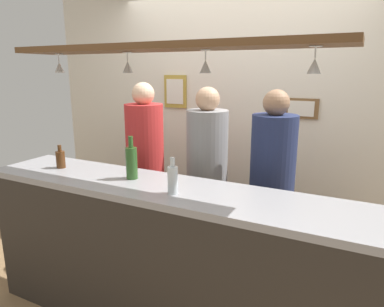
# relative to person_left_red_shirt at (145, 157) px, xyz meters

# --- Properties ---
(ground_plane) EXTENTS (8.00, 8.00, 0.00)m
(ground_plane) POSITION_rel_person_left_red_shirt_xyz_m (0.60, -0.35, -1.02)
(ground_plane) COLOR olive
(back_wall) EXTENTS (4.40, 0.06, 2.60)m
(back_wall) POSITION_rel_person_left_red_shirt_xyz_m (0.60, 0.75, 0.28)
(back_wall) COLOR silver
(back_wall) RESTS_ON ground_plane
(bar_counter) EXTENTS (2.70, 0.55, 1.05)m
(bar_counter) POSITION_rel_person_left_red_shirt_xyz_m (0.60, -0.85, -0.31)
(bar_counter) COLOR #99999E
(bar_counter) RESTS_ON ground_plane
(overhead_glass_rack) EXTENTS (2.20, 0.36, 0.04)m
(overhead_glass_rack) POSITION_rel_person_left_red_shirt_xyz_m (0.60, -0.65, 0.91)
(overhead_glass_rack) COLOR brown
(hanging_wineglass_far_left) EXTENTS (0.07, 0.07, 0.13)m
(hanging_wineglass_far_left) POSITION_rel_person_left_red_shirt_xyz_m (-0.27, -0.66, 0.79)
(hanging_wineglass_far_left) COLOR silver
(hanging_wineglass_far_left) RESTS_ON overhead_glass_rack
(hanging_wineglass_left) EXTENTS (0.07, 0.07, 0.13)m
(hanging_wineglass_left) POSITION_rel_person_left_red_shirt_xyz_m (0.30, -0.61, 0.79)
(hanging_wineglass_left) COLOR silver
(hanging_wineglass_left) RESTS_ON overhead_glass_rack
(hanging_wineglass_center_left) EXTENTS (0.07, 0.07, 0.13)m
(hanging_wineglass_center_left) POSITION_rel_person_left_red_shirt_xyz_m (0.88, -0.64, 0.79)
(hanging_wineglass_center_left) COLOR silver
(hanging_wineglass_center_left) RESTS_ON overhead_glass_rack
(hanging_wineglass_center) EXTENTS (0.07, 0.07, 0.13)m
(hanging_wineglass_center) POSITION_rel_person_left_red_shirt_xyz_m (1.49, -0.68, 0.79)
(hanging_wineglass_center) COLOR silver
(hanging_wineglass_center) RESTS_ON overhead_glass_rack
(person_left_red_shirt) EXTENTS (0.34, 0.34, 1.68)m
(person_left_red_shirt) POSITION_rel_person_left_red_shirt_xyz_m (0.00, 0.00, 0.00)
(person_left_red_shirt) COLOR #2D334C
(person_left_red_shirt) RESTS_ON ground_plane
(person_middle_grey_shirt) EXTENTS (0.34, 0.34, 1.66)m
(person_middle_grey_shirt) POSITION_rel_person_left_red_shirt_xyz_m (0.61, 0.00, -0.02)
(person_middle_grey_shirt) COLOR #2D334C
(person_middle_grey_shirt) RESTS_ON ground_plane
(person_right_navy_shirt) EXTENTS (0.34, 0.34, 1.65)m
(person_right_navy_shirt) POSITION_rel_person_left_red_shirt_xyz_m (1.16, 0.00, -0.02)
(person_right_navy_shirt) COLOR #2D334C
(person_right_navy_shirt) RESTS_ON ground_plane
(bottle_beer_brown_stubby) EXTENTS (0.07, 0.07, 0.18)m
(bottle_beer_brown_stubby) POSITION_rel_person_left_red_shirt_xyz_m (-0.32, -0.68, 0.10)
(bottle_beer_brown_stubby) COLOR #512D14
(bottle_beer_brown_stubby) RESTS_ON bar_counter
(bottle_soda_clear) EXTENTS (0.06, 0.06, 0.23)m
(bottle_soda_clear) POSITION_rel_person_left_red_shirt_xyz_m (0.74, -0.79, 0.13)
(bottle_soda_clear) COLOR silver
(bottle_soda_clear) RESTS_ON bar_counter
(bottle_champagne_green) EXTENTS (0.08, 0.08, 0.30)m
(bottle_champagne_green) POSITION_rel_person_left_red_shirt_xyz_m (0.33, -0.65, 0.15)
(bottle_champagne_green) COLOR #2D5623
(bottle_champagne_green) RESTS_ON bar_counter
(picture_frame_caricature) EXTENTS (0.26, 0.02, 0.34)m
(picture_frame_caricature) POSITION_rel_person_left_red_shirt_xyz_m (-0.08, 0.71, 0.55)
(picture_frame_caricature) COLOR #B29338
(picture_frame_caricature) RESTS_ON back_wall
(picture_frame_lower_pair) EXTENTS (0.30, 0.02, 0.18)m
(picture_frame_lower_pair) POSITION_rel_person_left_red_shirt_xyz_m (1.22, 0.71, 0.43)
(picture_frame_lower_pair) COLOR brown
(picture_frame_lower_pair) RESTS_ON back_wall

